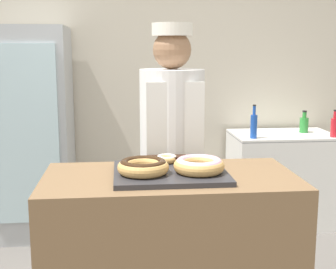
{
  "coord_description": "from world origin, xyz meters",
  "views": [
    {
      "loc": [
        -0.23,
        -2.15,
        1.54
      ],
      "look_at": [
        0.0,
        0.1,
        1.13
      ],
      "focal_mm": 50.0,
      "sensor_mm": 36.0,
      "label": 1
    }
  ],
  "objects_px": {
    "brownie_back_right": "(179,159)",
    "bottle_blue": "(254,125)",
    "donut_chocolate_glaze": "(143,166)",
    "bottle_green": "(304,124)",
    "chest_freezer": "(281,178)",
    "serving_tray": "(170,173)",
    "beverage_fridge": "(31,133)",
    "baker_person": "(172,160)",
    "donut_light_glaze": "(199,165)",
    "bottle_red": "(335,127)",
    "brownie_back_left": "(154,160)",
    "donut_mini_center": "(167,158)"
  },
  "relations": [
    {
      "from": "baker_person",
      "to": "donut_light_glaze",
      "type": "bearing_deg",
      "value": -84.31
    },
    {
      "from": "donut_chocolate_glaze",
      "to": "bottle_green",
      "type": "xyz_separation_m",
      "value": [
        1.52,
        1.85,
        -0.12
      ]
    },
    {
      "from": "donut_chocolate_glaze",
      "to": "bottle_red",
      "type": "bearing_deg",
      "value": 43.67
    },
    {
      "from": "bottle_red",
      "to": "bottle_green",
      "type": "bearing_deg",
      "value": 124.98
    },
    {
      "from": "donut_mini_center",
      "to": "beverage_fridge",
      "type": "height_order",
      "value": "beverage_fridge"
    },
    {
      "from": "bottle_blue",
      "to": "chest_freezer",
      "type": "bearing_deg",
      "value": 31.08
    },
    {
      "from": "serving_tray",
      "to": "beverage_fridge",
      "type": "relative_size",
      "value": 0.31
    },
    {
      "from": "bottle_green",
      "to": "serving_tray",
      "type": "bearing_deg",
      "value": -127.58
    },
    {
      "from": "serving_tray",
      "to": "donut_chocolate_glaze",
      "type": "xyz_separation_m",
      "value": [
        -0.13,
        -0.05,
        0.05
      ]
    },
    {
      "from": "donut_chocolate_glaze",
      "to": "bottle_blue",
      "type": "distance_m",
      "value": 1.9
    },
    {
      "from": "brownie_back_right",
      "to": "baker_person",
      "type": "xyz_separation_m",
      "value": [
        0.01,
        0.39,
        -0.1
      ]
    },
    {
      "from": "brownie_back_right",
      "to": "bottle_blue",
      "type": "bearing_deg",
      "value": 60.44
    },
    {
      "from": "bottle_red",
      "to": "bottle_green",
      "type": "height_order",
      "value": "bottle_red"
    },
    {
      "from": "baker_person",
      "to": "bottle_green",
      "type": "relative_size",
      "value": 8.67
    },
    {
      "from": "brownie_back_left",
      "to": "bottle_red",
      "type": "xyz_separation_m",
      "value": [
        1.62,
        1.39,
        -0.08
      ]
    },
    {
      "from": "donut_chocolate_glaze",
      "to": "donut_mini_center",
      "type": "height_order",
      "value": "donut_chocolate_glaze"
    },
    {
      "from": "brownie_back_left",
      "to": "baker_person",
      "type": "distance_m",
      "value": 0.42
    },
    {
      "from": "donut_light_glaze",
      "to": "chest_freezer",
      "type": "height_order",
      "value": "donut_light_glaze"
    },
    {
      "from": "donut_mini_center",
      "to": "brownie_back_right",
      "type": "bearing_deg",
      "value": 0.0
    },
    {
      "from": "serving_tray",
      "to": "bottle_green",
      "type": "xyz_separation_m",
      "value": [
        1.39,
        1.8,
        -0.07
      ]
    },
    {
      "from": "donut_mini_center",
      "to": "beverage_fridge",
      "type": "relative_size",
      "value": 0.07
    },
    {
      "from": "donut_light_glaze",
      "to": "brownie_back_right",
      "type": "relative_size",
      "value": 3.27
    },
    {
      "from": "bottle_red",
      "to": "brownie_back_right",
      "type": "bearing_deg",
      "value": -136.89
    },
    {
      "from": "beverage_fridge",
      "to": "baker_person",
      "type": "bearing_deg",
      "value": -49.14
    },
    {
      "from": "serving_tray",
      "to": "beverage_fridge",
      "type": "distance_m",
      "value": 2.01
    },
    {
      "from": "donut_chocolate_glaze",
      "to": "brownie_back_right",
      "type": "distance_m",
      "value": 0.29
    },
    {
      "from": "serving_tray",
      "to": "bottle_blue",
      "type": "distance_m",
      "value": 1.79
    },
    {
      "from": "donut_mini_center",
      "to": "chest_freezer",
      "type": "distance_m",
      "value": 2.07
    },
    {
      "from": "brownie_back_right",
      "to": "bottle_red",
      "type": "xyz_separation_m",
      "value": [
        1.49,
        1.39,
        -0.08
      ]
    },
    {
      "from": "brownie_back_left",
      "to": "bottle_green",
      "type": "bearing_deg",
      "value": 48.41
    },
    {
      "from": "beverage_fridge",
      "to": "chest_freezer",
      "type": "height_order",
      "value": "beverage_fridge"
    },
    {
      "from": "serving_tray",
      "to": "donut_mini_center",
      "type": "distance_m",
      "value": 0.17
    },
    {
      "from": "donut_light_glaze",
      "to": "bottle_blue",
      "type": "bearing_deg",
      "value": 65.68
    },
    {
      "from": "donut_mini_center",
      "to": "brownie_back_right",
      "type": "distance_m",
      "value": 0.07
    },
    {
      "from": "brownie_back_left",
      "to": "chest_freezer",
      "type": "distance_m",
      "value": 2.11
    },
    {
      "from": "baker_person",
      "to": "chest_freezer",
      "type": "relative_size",
      "value": 1.92
    },
    {
      "from": "donut_light_glaze",
      "to": "bottle_red",
      "type": "relative_size",
      "value": 1.04
    },
    {
      "from": "beverage_fridge",
      "to": "chest_freezer",
      "type": "relative_size",
      "value": 1.96
    },
    {
      "from": "bottle_blue",
      "to": "bottle_red",
      "type": "bearing_deg",
      "value": -0.92
    },
    {
      "from": "chest_freezer",
      "to": "donut_chocolate_glaze",
      "type": "bearing_deg",
      "value": -125.94
    },
    {
      "from": "bottle_red",
      "to": "baker_person",
      "type": "bearing_deg",
      "value": -145.85
    },
    {
      "from": "brownie_back_right",
      "to": "baker_person",
      "type": "height_order",
      "value": "baker_person"
    },
    {
      "from": "brownie_back_left",
      "to": "baker_person",
      "type": "relative_size",
      "value": 0.04
    },
    {
      "from": "brownie_back_left",
      "to": "bottle_blue",
      "type": "relative_size",
      "value": 0.26
    },
    {
      "from": "bottle_blue",
      "to": "bottle_green",
      "type": "distance_m",
      "value": 0.57
    },
    {
      "from": "brownie_back_left",
      "to": "bottle_blue",
      "type": "distance_m",
      "value": 1.68
    },
    {
      "from": "beverage_fridge",
      "to": "bottle_green",
      "type": "height_order",
      "value": "beverage_fridge"
    },
    {
      "from": "bottle_green",
      "to": "bottle_blue",
      "type": "bearing_deg",
      "value": -156.32
    },
    {
      "from": "baker_person",
      "to": "bottle_red",
      "type": "height_order",
      "value": "baker_person"
    },
    {
      "from": "baker_person",
      "to": "bottle_blue",
      "type": "distance_m",
      "value": 1.29
    }
  ]
}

